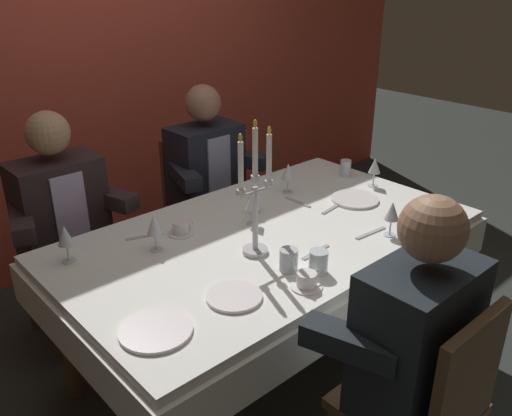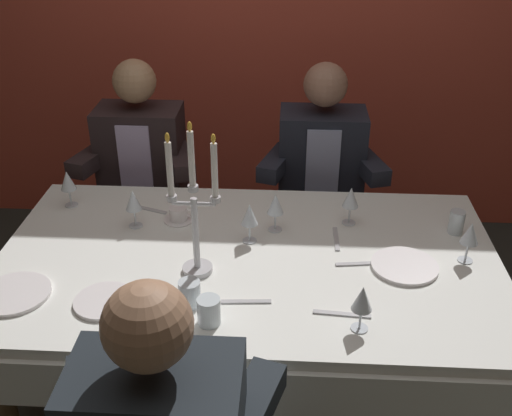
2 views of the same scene
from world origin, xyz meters
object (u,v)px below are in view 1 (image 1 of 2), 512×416
dinner_plate_0 (355,199)px  wine_glass_4 (65,236)px  dinner_plate_1 (156,330)px  water_tumbler_0 (346,168)px  wine_glass_0 (392,212)px  wine_glass_5 (375,167)px  wine_glass_1 (154,225)px  seated_diner_0 (60,210)px  seated_diner_2 (205,168)px  water_tumbler_1 (318,262)px  seated_diner_1 (418,338)px  wine_glass_2 (288,172)px  coffee_cup_1 (181,228)px  dinner_plate_2 (234,296)px  water_tumbler_2 (289,260)px  candelabra (255,202)px  wine_glass_3 (255,190)px  dining_table (268,254)px  coffee_cup_0 (307,281)px  wine_glass_6 (253,201)px

dinner_plate_0 → wine_glass_4: size_ratio=1.50×
dinner_plate_1 → water_tumbler_0: (1.60, 0.51, 0.04)m
wine_glass_0 → wine_glass_5: same height
wine_glass_1 → seated_diner_0: size_ratio=0.13×
seated_diner_2 → dinner_plate_0: bearing=-73.6°
wine_glass_0 → water_tumbler_1: 0.49m
seated_diner_1 → wine_glass_5: bearing=42.9°
wine_glass_2 → coffee_cup_1: size_ratio=1.24×
dinner_plate_2 → water_tumbler_0: 1.39m
dinner_plate_1 → water_tumbler_2: bearing=-1.3°
water_tumbler_0 → seated_diner_0: size_ratio=0.08×
dinner_plate_0 → water_tumbler_0: (0.24, 0.26, 0.04)m
dinner_plate_0 → dinner_plate_1: (-1.36, -0.25, 0.00)m
wine_glass_4 → candelabra: bearing=-36.7°
water_tumbler_2 → dinner_plate_2: bearing=-178.5°
candelabra → water_tumbler_1: size_ratio=6.15×
candelabra → seated_diner_2: candelabra is taller
dinner_plate_2 → wine_glass_0: wine_glass_0 is taller
dinner_plate_1 → water_tumbler_2: water_tumbler_2 is taller
wine_glass_2 → seated_diner_1: size_ratio=0.13×
dinner_plate_2 → wine_glass_4: (-0.33, 0.66, 0.11)m
dinner_plate_1 → wine_glass_4: wine_glass_4 is taller
candelabra → wine_glass_2: 0.70m
wine_glass_1 → wine_glass_3: same height
dining_table → coffee_cup_0: (-0.21, -0.43, 0.15)m
seated_diner_0 → seated_diner_2: (0.91, 0.00, 0.00)m
dining_table → dinner_plate_1: 0.84m
water_tumbler_0 → seated_diner_2: (-0.51, 0.66, -0.05)m
seated_diner_0 → coffee_cup_0: bearing=-73.4°
coffee_cup_0 → seated_diner_2: size_ratio=0.11×
wine_glass_3 → seated_diner_2: bearing=72.9°
seated_diner_0 → seated_diner_2: 0.91m
water_tumbler_1 → coffee_cup_0: bearing=-158.6°
dinner_plate_1 → water_tumbler_1: (0.69, -0.10, 0.04)m
water_tumbler_1 → seated_diner_0: 1.37m
wine_glass_5 → water_tumbler_1: (-0.91, -0.41, -0.07)m
wine_glass_0 → candelabra: bearing=152.9°
wine_glass_3 → wine_glass_4: bearing=170.2°
dinner_plate_1 → water_tumbler_1: water_tumbler_1 is taller
dinner_plate_0 → wine_glass_0: wine_glass_0 is taller
wine_glass_0 → wine_glass_3: (-0.29, 0.59, 0.00)m
dinner_plate_0 → dining_table: bearing=176.1°
wine_glass_4 → water_tumbler_1: 1.02m
dining_table → candelabra: (-0.18, -0.11, 0.35)m
wine_glass_6 → water_tumbler_0: wine_glass_6 is taller
water_tumbler_0 → seated_diner_0: seated_diner_0 is taller
dining_table → wine_glass_4: size_ratio=11.83×
dining_table → seated_diner_1: bearing=-100.2°
wine_glass_1 → wine_glass_3: 0.57m
wine_glass_4 → wine_glass_0: bearing=-32.4°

